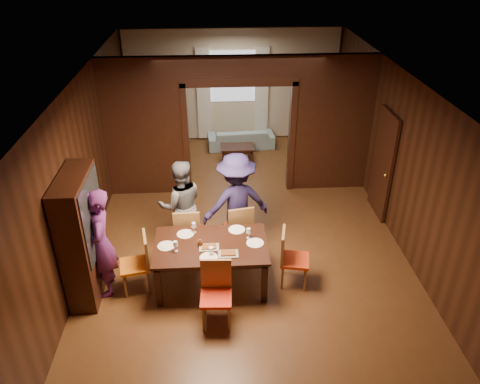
{
  "coord_description": "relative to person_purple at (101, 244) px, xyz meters",
  "views": [
    {
      "loc": [
        -0.53,
        -7.37,
        5.01
      ],
      "look_at": [
        -0.1,
        -0.4,
        1.05
      ],
      "focal_mm": 35.0,
      "sensor_mm": 36.0,
      "label": 1
    }
  ],
  "objects": [
    {
      "name": "curtain_right",
      "position": [
        3.01,
        5.95,
        0.36
      ],
      "size": [
        0.35,
        0.06,
        2.4
      ],
      "primitive_type": "cube",
      "color": "white",
      "rests_on": "back_wall"
    },
    {
      "name": "plate_left",
      "position": [
        0.96,
        0.05,
        -0.12
      ],
      "size": [
        0.27,
        0.27,
        0.01
      ],
      "primitive_type": "cylinder",
      "color": "silver",
      "rests_on": "dining_table"
    },
    {
      "name": "tumbler",
      "position": [
        1.65,
        -0.21,
        -0.06
      ],
      "size": [
        0.07,
        0.07,
        0.14
      ],
      "primitive_type": "cylinder",
      "color": "silver",
      "rests_on": "dining_table"
    },
    {
      "name": "floor",
      "position": [
        2.26,
        1.55,
        -0.89
      ],
      "size": [
        9.0,
        9.0,
        0.0
      ],
      "primitive_type": "plane",
      "color": "#543117",
      "rests_on": "ground"
    },
    {
      "name": "chair_far_l",
      "position": [
        1.24,
        0.86,
        -0.4
      ],
      "size": [
        0.45,
        0.45,
        0.97
      ],
      "primitive_type": null,
      "rotation": [
        0.0,
        0.0,
        3.17
      ],
      "color": "red",
      "rests_on": "floor"
    },
    {
      "name": "curtain_left",
      "position": [
        1.51,
        5.95,
        0.36
      ],
      "size": [
        0.35,
        0.06,
        2.4
      ],
      "primitive_type": "cube",
      "color": "white",
      "rests_on": "back_wall"
    },
    {
      "name": "person_grey",
      "position": [
        1.14,
        1.15,
        -0.06
      ],
      "size": [
        0.91,
        0.77,
        1.66
      ],
      "primitive_type": "imported",
      "rotation": [
        0.0,
        0.0,
        3.34
      ],
      "color": "#57585E",
      "rests_on": "floor"
    },
    {
      "name": "serving_bowl",
      "position": [
        1.71,
        0.13,
        -0.09
      ],
      "size": [
        0.32,
        0.32,
        0.08
      ],
      "primitive_type": "imported",
      "color": "black",
      "rests_on": "dining_table"
    },
    {
      "name": "wineglass_far",
      "position": [
        1.38,
        0.41,
        -0.04
      ],
      "size": [
        0.08,
        0.08,
        0.18
      ],
      "primitive_type": null,
      "color": "silver",
      "rests_on": "dining_table"
    },
    {
      "name": "dining_table",
      "position": [
        1.64,
        0.06,
        -0.51
      ],
      "size": [
        1.75,
        1.09,
        0.76
      ],
      "primitive_type": "cube",
      "color": "black",
      "rests_on": "floor"
    },
    {
      "name": "chair_far_r",
      "position": [
        2.12,
        0.93,
        -0.4
      ],
      "size": [
        0.52,
        0.52,
        0.97
      ],
      "primitive_type": null,
      "rotation": [
        0.0,
        0.0,
        3.33
      ],
      "color": "red",
      "rests_on": "floor"
    },
    {
      "name": "ceiling",
      "position": [
        2.26,
        1.55,
        2.01
      ],
      "size": [
        5.5,
        9.0,
        0.02
      ],
      "primitive_type": "cube",
      "color": "silver",
      "rests_on": "room_walls"
    },
    {
      "name": "person_navy",
      "position": [
        2.09,
        1.03,
        0.02
      ],
      "size": [
        1.31,
        0.96,
        1.81
      ],
      "primitive_type": "imported",
      "rotation": [
        0.0,
        0.0,
        3.41
      ],
      "color": "#221C46",
      "rests_on": "floor"
    },
    {
      "name": "plate_near",
      "position": [
        1.61,
        -0.28,
        -0.12
      ],
      "size": [
        0.27,
        0.27,
        0.01
      ],
      "primitive_type": "cylinder",
      "color": "silver",
      "rests_on": "dining_table"
    },
    {
      "name": "plate_far_r",
      "position": [
        2.06,
        0.43,
        -0.12
      ],
      "size": [
        0.27,
        0.27,
        0.01
      ],
      "primitive_type": "cylinder",
      "color": "white",
      "rests_on": "dining_table"
    },
    {
      "name": "platter_b",
      "position": [
        1.9,
        -0.21,
        -0.11
      ],
      "size": [
        0.3,
        0.2,
        0.04
      ],
      "primitive_type": "cube",
      "color": "gray",
      "rests_on": "dining_table"
    },
    {
      "name": "chair_right",
      "position": [
        2.96,
        -0.01,
        -0.4
      ],
      "size": [
        0.52,
        0.52,
        0.97
      ],
      "primitive_type": null,
      "rotation": [
        0.0,
        0.0,
        1.37
      ],
      "color": "red",
      "rests_on": "floor"
    },
    {
      "name": "window_far",
      "position": [
        2.26,
        5.99,
        0.81
      ],
      "size": [
        1.2,
        0.03,
        1.3
      ],
      "primitive_type": "cube",
      "color": "silver",
      "rests_on": "back_wall"
    },
    {
      "name": "plate_far_l",
      "position": [
        1.24,
        0.35,
        -0.12
      ],
      "size": [
        0.27,
        0.27,
        0.01
      ],
      "primitive_type": "cylinder",
      "color": "white",
      "rests_on": "dining_table"
    },
    {
      "name": "person_purple",
      "position": [
        0.0,
        0.0,
        0.0
      ],
      "size": [
        0.54,
        0.71,
        1.78
      ],
      "primitive_type": "imported",
      "rotation": [
        0.0,
        0.0,
        -1.39
      ],
      "color": "#55205E",
      "rests_on": "floor"
    },
    {
      "name": "room_walls",
      "position": [
        2.26,
        3.44,
        0.62
      ],
      "size": [
        5.52,
        9.01,
        2.9
      ],
      "color": "black",
      "rests_on": "floor"
    },
    {
      "name": "platter_a",
      "position": [
        1.62,
        -0.03,
        -0.11
      ],
      "size": [
        0.3,
        0.2,
        0.04
      ],
      "primitive_type": "cube",
      "color": "gray",
      "rests_on": "dining_table"
    },
    {
      "name": "condiment_jar",
      "position": [
        1.49,
        0.04,
        -0.07
      ],
      "size": [
        0.08,
        0.08,
        0.11
      ],
      "primitive_type": null,
      "color": "#4E2412",
      "rests_on": "dining_table"
    },
    {
      "name": "chair_left",
      "position": [
        0.46,
        0.01,
        -0.4
      ],
      "size": [
        0.52,
        0.52,
        0.97
      ],
      "primitive_type": null,
      "rotation": [
        0.0,
        0.0,
        -1.38
      ],
      "color": "orange",
      "rests_on": "floor"
    },
    {
      "name": "plate_right",
      "position": [
        2.33,
        0.04,
        -0.12
      ],
      "size": [
        0.27,
        0.27,
        0.01
      ],
      "primitive_type": "cylinder",
      "color": "white",
      "rests_on": "dining_table"
    },
    {
      "name": "door_right",
      "position": [
        4.96,
        2.05,
        0.16
      ],
      "size": [
        0.06,
        0.9,
        2.1
      ],
      "primitive_type": "cube",
      "color": "black",
      "rests_on": "floor"
    },
    {
      "name": "coffee_table",
      "position": [
        2.3,
        4.53,
        -0.69
      ],
      "size": [
        0.8,
        0.5,
        0.4
      ],
      "primitive_type": "cube",
      "color": "black",
      "rests_on": "floor"
    },
    {
      "name": "sofa",
      "position": [
        2.44,
        5.4,
        -0.64
      ],
      "size": [
        1.74,
        0.78,
        0.5
      ],
      "primitive_type": "imported",
      "rotation": [
        0.0,
        0.0,
        3.21
      ],
      "color": "#8EB0BA",
      "rests_on": "floor"
    },
    {
      "name": "chair_near",
      "position": [
        1.7,
        -0.8,
        -0.4
      ],
      "size": [
        0.46,
        0.46,
        0.97
      ],
      "primitive_type": null,
      "rotation": [
        0.0,
        0.0,
        -0.05
      ],
      "color": "red",
      "rests_on": "floor"
    },
    {
      "name": "wineglass_right",
      "position": [
        2.24,
        0.19,
        -0.04
      ],
      "size": [
        0.08,
        0.08,
        0.18
      ],
      "primitive_type": null,
      "color": "silver",
      "rests_on": "dining_table"
    },
    {
      "name": "hutch",
      "position": [
        -0.27,
        0.05,
        0.11
      ],
      "size": [
        0.4,
        1.2,
        2.0
      ],
      "primitive_type": "cube",
      "color": "black",
      "rests_on": "floor"
    },
    {
      "name": "wineglass_left",
      "position": [
        1.12,
        -0.08,
        -0.04
      ],
      "size": [
        0.08,
        0.08,
        0.18
      ],
      "primitive_type": null,
      "color": "white",
      "rests_on": "dining_table"
    }
  ]
}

